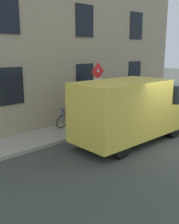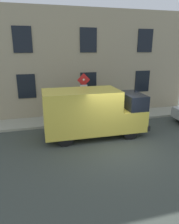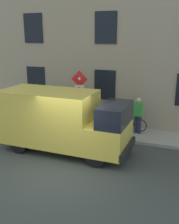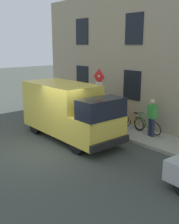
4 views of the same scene
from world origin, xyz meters
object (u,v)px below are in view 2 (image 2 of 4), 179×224
at_px(delivery_van, 93,112).
at_px(pedestrian, 118,101).
at_px(sign_post_stacked, 84,93).
at_px(litter_bin, 99,113).
at_px(bicycle_blue, 70,112).
at_px(bicycle_orange, 98,109).
at_px(bicycle_red, 84,110).
at_px(bicycle_green, 111,108).

xyz_separation_m(delivery_van, pedestrian, (2.76, -2.59, -0.26)).
bearing_deg(sign_post_stacked, delivery_van, -179.65).
bearing_deg(pedestrian, litter_bin, -58.51).
xyz_separation_m(bicycle_blue, pedestrian, (-0.24, -3.27, 0.56)).
height_order(bicycle_orange, bicycle_blue, same).
bearing_deg(delivery_van, pedestrian, 47.74).
height_order(delivery_van, pedestrian, delivery_van).
bearing_deg(bicycle_orange, bicycle_blue, -1.03).
height_order(delivery_van, bicycle_red, delivery_van).
relative_size(sign_post_stacked, bicycle_red, 1.66).
distance_m(delivery_van, litter_bin, 2.40).
bearing_deg(litter_bin, bicycle_blue, 60.70).
bearing_deg(bicycle_green, sign_post_stacked, 31.95).
distance_m(sign_post_stacked, bicycle_blue, 1.93).
bearing_deg(pedestrian, sign_post_stacked, -64.54).
xyz_separation_m(delivery_van, bicycle_blue, (3.00, 0.68, -0.82)).
bearing_deg(litter_bin, sign_post_stacked, 98.22).
bearing_deg(bicycle_red, bicycle_blue, -2.53).
relative_size(sign_post_stacked, delivery_van, 0.53).
bearing_deg(litter_bin, bicycle_green, -49.86).
bearing_deg(litter_bin, bicycle_red, 38.38).
relative_size(bicycle_green, litter_bin, 1.91).
distance_m(bicycle_orange, pedestrian, 1.51).
bearing_deg(bicycle_red, litter_bin, 125.84).
xyz_separation_m(delivery_van, bicycle_red, (3.00, -0.26, -0.82)).
xyz_separation_m(bicycle_green, litter_bin, (-0.95, 1.13, 0.08)).
xyz_separation_m(sign_post_stacked, litter_bin, (0.15, -1.03, -1.36)).
relative_size(delivery_van, bicycle_orange, 3.13).
height_order(delivery_van, bicycle_green, delivery_van).
distance_m(sign_post_stacked, bicycle_orange, 2.18).
xyz_separation_m(bicycle_green, bicycle_blue, (-0.00, 2.83, 0.00)).
bearing_deg(sign_post_stacked, bicycle_red, -13.83).
distance_m(sign_post_stacked, pedestrian, 2.88).
xyz_separation_m(bicycle_blue, litter_bin, (-0.95, -1.70, 0.08)).
xyz_separation_m(bicycle_green, bicycle_orange, (-0.00, 0.94, 0.00)).
bearing_deg(delivery_van, litter_bin, 64.55).
xyz_separation_m(sign_post_stacked, bicycle_blue, (1.10, 0.67, -1.44)).
bearing_deg(bicycle_green, delivery_van, 59.32).
height_order(sign_post_stacked, delivery_van, sign_post_stacked).
bearing_deg(bicycle_orange, pedestrian, 169.01).
distance_m(delivery_van, bicycle_blue, 3.19).
height_order(pedestrian, litter_bin, pedestrian).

